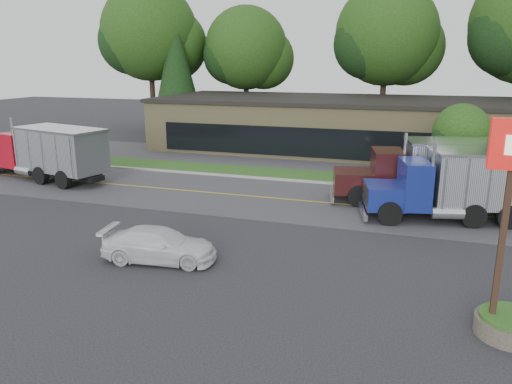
{
  "coord_description": "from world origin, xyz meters",
  "views": [
    {
      "loc": [
        7.69,
        -16.39,
        7.35
      ],
      "look_at": [
        1.12,
        3.54,
        1.8
      ],
      "focal_mm": 35.0,
      "sensor_mm": 36.0,
      "label": 1
    }
  ],
  "objects_px": {
    "dump_truck_blue": "(456,183)",
    "rally_car": "(159,245)",
    "dump_truck_red": "(47,151)",
    "dump_truck_maroon": "(433,170)"
  },
  "relations": [
    {
      "from": "dump_truck_blue",
      "to": "rally_car",
      "type": "xyz_separation_m",
      "value": [
        -10.78,
        -8.81,
        -1.17
      ]
    },
    {
      "from": "dump_truck_red",
      "to": "dump_truck_maroon",
      "type": "bearing_deg",
      "value": -161.91
    },
    {
      "from": "dump_truck_blue",
      "to": "dump_truck_maroon",
      "type": "xyz_separation_m",
      "value": [
        -0.99,
        2.66,
        0.01
      ]
    },
    {
      "from": "dump_truck_red",
      "to": "dump_truck_blue",
      "type": "bearing_deg",
      "value": -168.44
    },
    {
      "from": "dump_truck_red",
      "to": "rally_car",
      "type": "height_order",
      "value": "dump_truck_red"
    },
    {
      "from": "dump_truck_red",
      "to": "dump_truck_blue",
      "type": "xyz_separation_m",
      "value": [
        23.99,
        -0.88,
        -0.01
      ]
    },
    {
      "from": "dump_truck_maroon",
      "to": "dump_truck_red",
      "type": "bearing_deg",
      "value": -7.25
    },
    {
      "from": "dump_truck_maroon",
      "to": "rally_car",
      "type": "height_order",
      "value": "dump_truck_maroon"
    },
    {
      "from": "dump_truck_blue",
      "to": "rally_car",
      "type": "relative_size",
      "value": 1.79
    },
    {
      "from": "dump_truck_red",
      "to": "rally_car",
      "type": "bearing_deg",
      "value": 157.4
    }
  ]
}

